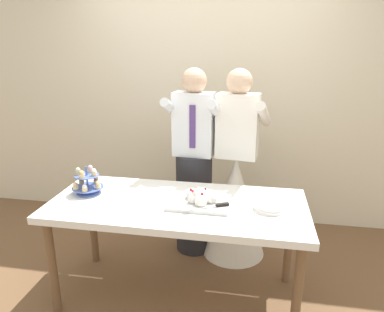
{
  "coord_description": "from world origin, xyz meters",
  "views": [
    {
      "loc": [
        0.51,
        -2.25,
        1.83
      ],
      "look_at": [
        0.08,
        0.15,
        1.07
      ],
      "focal_mm": 33.45,
      "sensor_mm": 36.0,
      "label": 1
    }
  ],
  "objects": [
    {
      "name": "ground_plane",
      "position": [
        0.0,
        0.0,
        0.0
      ],
      "size": [
        8.0,
        8.0,
        0.0
      ],
      "primitive_type": "plane",
      "color": "brown"
    },
    {
      "name": "rear_wall",
      "position": [
        0.0,
        1.44,
        1.45
      ],
      "size": [
        5.2,
        0.1,
        2.9
      ],
      "primitive_type": "cube",
      "color": "beige",
      "rests_on": "ground_plane"
    },
    {
      "name": "dessert_table",
      "position": [
        0.0,
        0.0,
        0.7
      ],
      "size": [
        1.8,
        0.8,
        0.78
      ],
      "color": "white",
      "rests_on": "ground_plane"
    },
    {
      "name": "cupcake_stand",
      "position": [
        -0.69,
        0.04,
        0.86
      ],
      "size": [
        0.23,
        0.23,
        0.21
      ],
      "color": "#4C66B2",
      "rests_on": "dessert_table"
    },
    {
      "name": "main_cake_tray",
      "position": [
        0.16,
        -0.0,
        0.81
      ],
      "size": [
        0.42,
        0.33,
        0.13
      ],
      "color": "silver",
      "rests_on": "dessert_table"
    },
    {
      "name": "plate_stack",
      "position": [
        0.64,
        -0.01,
        0.8
      ],
      "size": [
        0.21,
        0.21,
        0.04
      ],
      "color": "white",
      "rests_on": "dessert_table"
    },
    {
      "name": "person_groom",
      "position": [
        -0.0,
        0.69,
        0.75
      ],
      "size": [
        0.5,
        0.52,
        1.66
      ],
      "color": "#232328",
      "rests_on": "ground_plane"
    },
    {
      "name": "person_bride",
      "position": [
        0.37,
        0.68,
        0.58
      ],
      "size": [
        0.56,
        0.56,
        1.66
      ],
      "color": "white",
      "rests_on": "ground_plane"
    }
  ]
}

